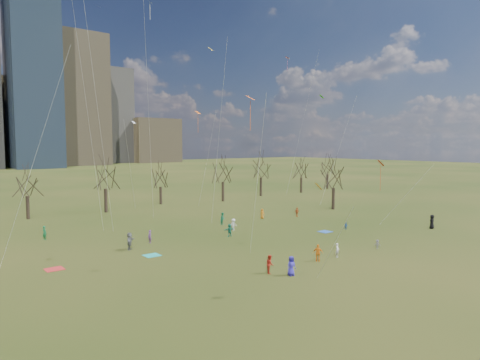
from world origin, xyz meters
TOP-DOWN VIEW (x-y plane):
  - ground at (0.00, 0.00)m, footprint 500.00×500.00m
  - bare_tree_row at (-0.09, 37.22)m, footprint 113.04×29.80m
  - blanket_teal at (-14.00, 9.18)m, footprint 1.60×1.50m
  - blanket_navy at (9.62, 5.93)m, footprint 1.60×1.50m
  - blanket_crimson at (-23.38, 10.30)m, footprint 1.60×1.50m
  - person_0 at (-7.50, -4.74)m, footprint 0.94×0.70m
  - person_1 at (0.60, -3.32)m, footprint 0.62×0.52m
  - person_2 at (-8.53, -3.06)m, footprint 1.00×1.04m
  - person_3 at (6.94, -3.79)m, footprint 0.72×0.74m
  - person_4 at (-2.21, -3.19)m, footprint 0.97×1.06m
  - person_5 at (-2.04, 11.55)m, footprint 1.50×0.53m
  - person_6 at (22.68, -1.86)m, footprint 1.13×1.06m
  - person_7 at (-11.56, 14.52)m, footprint 0.40×0.58m
  - person_8 at (12.87, 5.02)m, footprint 0.62×0.62m
  - person_9 at (0.68, 14.27)m, footprint 1.05×0.63m
  - person_10 at (15.39, 16.67)m, footprint 0.88×0.38m
  - person_11 at (-14.76, 12.95)m, footprint 1.59×1.72m
  - person_12 at (9.72, 18.66)m, footprint 0.71×0.88m
  - person_13 at (-20.81, 24.01)m, footprint 0.59×0.72m
  - person_14 at (1.98, 18.49)m, footprint 1.07×0.99m
  - kites_airborne at (-1.27, 14.13)m, footprint 56.19×51.17m

SIDE VIEW (x-z plane):
  - ground at x=0.00m, z-range 0.00..0.00m
  - blanket_teal at x=-14.00m, z-range 0.00..0.03m
  - blanket_navy at x=9.62m, z-range 0.00..0.03m
  - blanket_crimson at x=-23.38m, z-range 0.00..0.03m
  - person_8 at x=12.87m, z-range 0.00..1.01m
  - person_3 at x=6.94m, z-range 0.00..1.02m
  - person_1 at x=0.60m, z-range 0.00..1.45m
  - person_10 at x=15.39m, z-range 0.00..1.49m
  - person_7 at x=-11.56m, z-range 0.00..1.53m
  - person_12 at x=9.72m, z-range 0.00..1.56m
  - person_9 at x=0.68m, z-range 0.00..1.58m
  - person_5 at x=-2.04m, z-range 0.00..1.60m
  - person_2 at x=-8.53m, z-range 0.00..1.68m
  - person_13 at x=-20.81m, z-range 0.00..1.70m
  - person_4 at x=-2.21m, z-range 0.00..1.74m
  - person_0 at x=-7.50m, z-range 0.00..1.75m
  - person_14 at x=1.98m, z-range 0.00..1.76m
  - person_11 at x=-14.76m, z-range 0.00..1.92m
  - person_6 at x=22.68m, z-range 0.00..1.95m
  - bare_tree_row at x=-0.09m, z-range 1.37..10.87m
  - kites_airborne at x=-1.27m, z-range -1.36..28.15m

